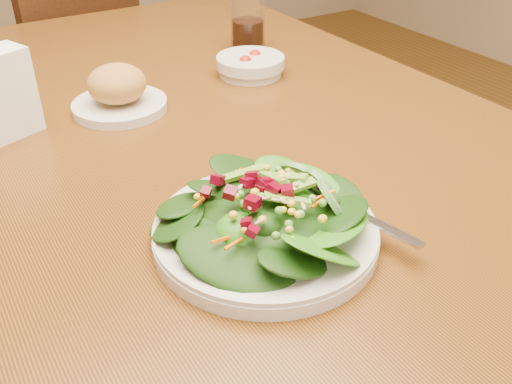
% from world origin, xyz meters
% --- Properties ---
extents(dining_table, '(0.90, 1.40, 0.75)m').
position_xyz_m(dining_table, '(0.00, 0.00, 0.65)').
color(dining_table, brown).
rests_on(dining_table, ground_plane).
extents(chair_far, '(0.52, 0.52, 0.87)m').
position_xyz_m(chair_far, '(0.01, 0.93, 0.46)').
color(chair_far, '#3F2010').
rests_on(chair_far, ground_plane).
extents(salad_plate, '(0.26, 0.25, 0.07)m').
position_xyz_m(salad_plate, '(-0.08, -0.31, 0.78)').
color(salad_plate, silver).
rests_on(salad_plate, dining_table).
extents(bread_plate, '(0.15, 0.15, 0.08)m').
position_xyz_m(bread_plate, '(-0.10, 0.11, 0.78)').
color(bread_plate, silver).
rests_on(bread_plate, dining_table).
extents(tomato_bowl, '(0.13, 0.13, 0.04)m').
position_xyz_m(tomato_bowl, '(0.17, 0.13, 0.77)').
color(tomato_bowl, silver).
rests_on(tomato_bowl, dining_table).
extents(drinking_glass, '(0.07, 0.07, 0.12)m').
position_xyz_m(drinking_glass, '(0.24, 0.26, 0.80)').
color(drinking_glass, silver).
rests_on(drinking_glass, dining_table).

